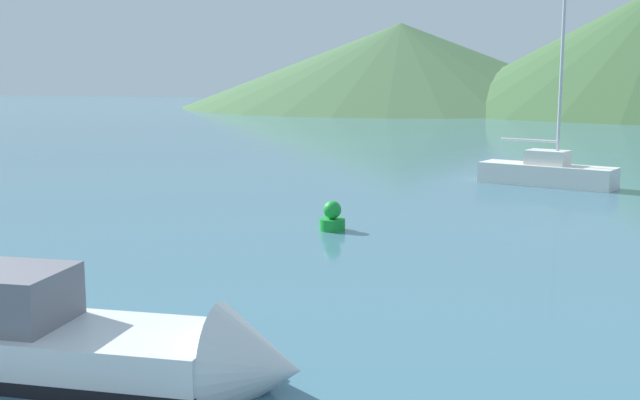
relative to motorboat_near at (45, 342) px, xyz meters
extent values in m
cube|color=silver|center=(-0.66, -0.08, -0.10)|extent=(6.67, 2.52, 0.71)
cube|color=black|center=(-0.66, -0.08, -0.36)|extent=(6.70, 2.53, 0.20)
cone|color=silver|center=(3.16, 0.36, -0.10)|extent=(1.36, 1.82, 1.69)
cube|color=white|center=(5.43, 22.50, -0.07)|extent=(5.28, 2.80, 0.79)
cube|color=white|center=(5.43, 22.50, 0.61)|extent=(1.75, 1.38, 0.55)
cylinder|color=#BCBCC1|center=(5.80, 22.39, 4.42)|extent=(0.12, 0.12, 8.18)
cylinder|color=#BCBCC1|center=(4.70, 22.71, 1.23)|extent=(2.22, 0.74, 0.10)
cylinder|color=green|center=(0.51, 11.37, -0.30)|extent=(0.71, 0.71, 0.32)
sphere|color=green|center=(0.51, 11.37, 0.10)|extent=(0.49, 0.49, 0.49)
cone|color=#476B42|center=(-17.11, 90.84, 4.74)|extent=(54.85, 54.85, 10.40)
camera|label=1|loc=(7.34, -9.04, 3.81)|focal=45.00mm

